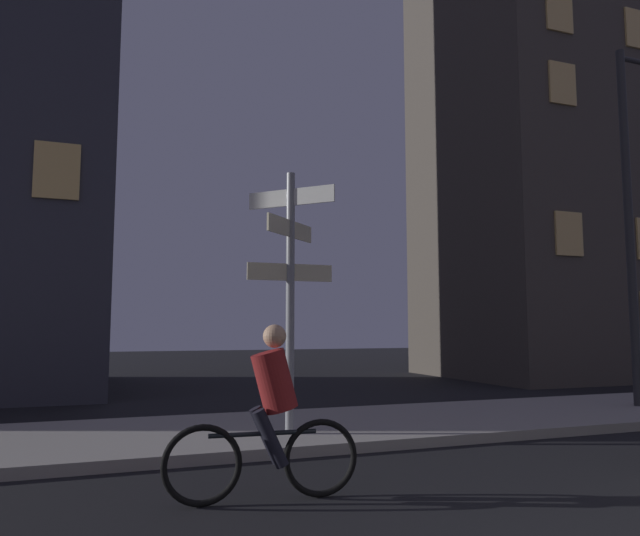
# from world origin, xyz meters

# --- Properties ---
(sidewalk_kerb) EXTENTS (40.00, 3.17, 0.14)m
(sidewalk_kerb) POSITION_xyz_m (0.00, 6.71, 0.07)
(sidewalk_kerb) COLOR #9E9991
(sidewalk_kerb) RESTS_ON ground_plane
(signpost) EXTENTS (1.24, 0.98, 3.63)m
(signpost) POSITION_xyz_m (-0.70, 6.02, 2.30)
(signpost) COLOR gray
(signpost) RESTS_ON sidewalk_kerb
(street_lamp) EXTENTS (1.68, 0.28, 6.87)m
(street_lamp) POSITION_xyz_m (6.43, 6.55, 4.15)
(street_lamp) COLOR #2D2D30
(street_lamp) RESTS_ON sidewalk_kerb
(cyclist) EXTENTS (1.82, 0.35, 1.61)m
(cyclist) POSITION_xyz_m (-1.67, 3.52, 0.75)
(cyclist) COLOR black
(cyclist) RESTS_ON ground_plane
(building_right_block) EXTENTS (8.68, 6.45, 15.66)m
(building_right_block) POSITION_xyz_m (11.49, 13.84, 7.83)
(building_right_block) COLOR #4C443D
(building_right_block) RESTS_ON ground_plane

